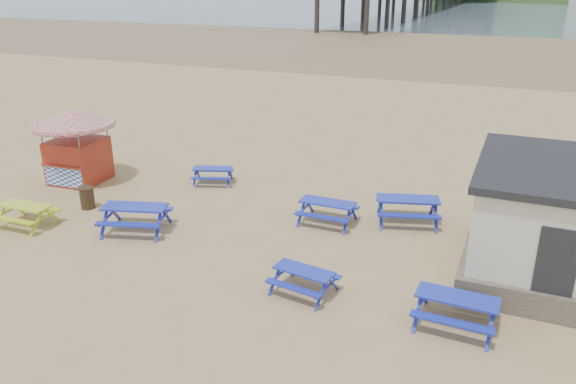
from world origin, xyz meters
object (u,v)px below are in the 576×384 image
at_px(picnic_table_blue_a, 213,176).
at_px(picnic_table_yellow, 26,215).
at_px(ice_cream_kiosk, 75,137).
at_px(litter_bin, 87,198).
at_px(picnic_table_blue_b, 407,210).

bearing_deg(picnic_table_blue_a, picnic_table_yellow, -141.43).
height_order(ice_cream_kiosk, litter_bin, ice_cream_kiosk).
relative_size(picnic_table_blue_b, litter_bin, 3.10).
relative_size(picnic_table_blue_a, picnic_table_blue_b, 0.77).
bearing_deg(picnic_table_blue_b, picnic_table_yellow, -172.29).
height_order(picnic_table_blue_a, picnic_table_yellow, picnic_table_yellow).
height_order(picnic_table_blue_b, litter_bin, picnic_table_blue_b).
distance_m(picnic_table_blue_a, picnic_table_yellow, 6.99).
relative_size(picnic_table_blue_b, picnic_table_yellow, 1.35).
xyz_separation_m(picnic_table_blue_b, litter_bin, (-10.74, -3.28, -0.03)).
distance_m(picnic_table_yellow, ice_cream_kiosk, 4.62).
bearing_deg(litter_bin, picnic_table_blue_a, 54.91).
bearing_deg(litter_bin, ice_cream_kiosk, 136.52).
xyz_separation_m(picnic_table_blue_a, ice_cream_kiosk, (-5.07, -1.86, 1.52)).
bearing_deg(ice_cream_kiosk, litter_bin, -47.31).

